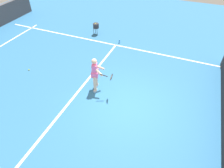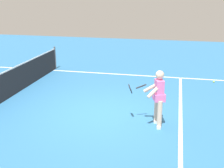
{
  "view_description": "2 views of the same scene",
  "coord_description": "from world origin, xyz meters",
  "px_view_note": "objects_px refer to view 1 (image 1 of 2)",
  "views": [
    {
      "loc": [
        5.32,
        1.52,
        5.82
      ],
      "look_at": [
        0.16,
        -0.63,
        1.06
      ],
      "focal_mm": 31.6,
      "sensor_mm": 36.0,
      "label": 1
    },
    {
      "loc": [
        -7.89,
        -2.03,
        3.53
      ],
      "look_at": [
        -0.57,
        -0.4,
        1.14
      ],
      "focal_mm": 47.14,
      "sensor_mm": 36.0,
      "label": 2
    }
  ],
  "objects_px": {
    "tennis_ball_near": "(29,70)",
    "water_bottle": "(119,41)",
    "tennis_player": "(96,73)",
    "ball_hopper": "(96,26)"
  },
  "relations": [
    {
      "from": "tennis_ball_near",
      "to": "water_bottle",
      "type": "relative_size",
      "value": 0.28
    },
    {
      "from": "water_bottle",
      "to": "tennis_ball_near",
      "type": "bearing_deg",
      "value": -36.08
    },
    {
      "from": "tennis_ball_near",
      "to": "water_bottle",
      "type": "xyz_separation_m",
      "value": [
        -4.32,
        3.15,
        0.09
      ]
    },
    {
      "from": "tennis_player",
      "to": "ball_hopper",
      "type": "height_order",
      "value": "tennis_player"
    },
    {
      "from": "tennis_player",
      "to": "water_bottle",
      "type": "xyz_separation_m",
      "value": [
        -4.25,
        -0.56,
        -0.73
      ]
    },
    {
      "from": "ball_hopper",
      "to": "tennis_ball_near",
      "type": "bearing_deg",
      "value": -15.23
    },
    {
      "from": "tennis_player",
      "to": "tennis_ball_near",
      "type": "distance_m",
      "value": 3.79
    },
    {
      "from": "tennis_player",
      "to": "tennis_ball_near",
      "type": "xyz_separation_m",
      "value": [
        0.07,
        -3.7,
        -0.81
      ]
    },
    {
      "from": "ball_hopper",
      "to": "water_bottle",
      "type": "relative_size",
      "value": 3.1
    },
    {
      "from": "ball_hopper",
      "to": "tennis_player",
      "type": "bearing_deg",
      "value": 26.3
    }
  ]
}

